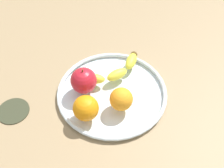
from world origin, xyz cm
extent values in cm
cube|color=#917957|center=(0.00, 0.00, -2.00)|extent=(162.14, 162.14, 4.00)
cylinder|color=silver|center=(0.00, 0.00, 0.30)|extent=(31.18, 31.18, 0.60)
torus|color=silver|center=(0.00, 0.00, 1.20)|extent=(32.48, 32.48, 1.20)
ellipsoid|color=yellow|center=(-4.35, 4.69, 3.36)|extent=(7.55, 5.50, 3.11)
ellipsoid|color=yellow|center=(2.83, 4.29, 3.36)|extent=(7.47, 4.89, 3.11)
ellipsoid|color=yellow|center=(8.70, 8.44, 3.36)|extent=(6.53, 7.41, 3.11)
ellipsoid|color=brown|center=(10.50, 10.96, 3.36)|extent=(2.94, 2.89, 2.18)
sphere|color=red|center=(-7.58, 2.85, 5.60)|extent=(7.61, 7.61, 7.61)
cylinder|color=#593819|center=(-7.58, 2.85, 9.61)|extent=(0.44, 0.44, 1.20)
sphere|color=orange|center=(0.85, -6.05, 5.05)|extent=(6.49, 6.49, 6.49)
sphere|color=orange|center=(-9.08, -6.47, 5.32)|extent=(7.03, 7.03, 7.03)
cylinder|color=#333724|center=(-28.62, 1.98, 0.30)|extent=(9.05, 9.05, 0.60)
camera|label=1|loc=(-14.43, -49.58, 66.49)|focal=45.28mm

